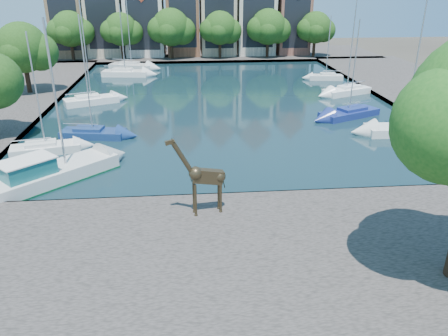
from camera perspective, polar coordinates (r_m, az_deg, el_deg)
The scene contains 30 objects.
ground at distance 27.23m, azimuth 3.90°, elevation -4.00°, with size 160.00×160.00×0.00m, color #38332B.
water_basin at distance 49.63m, azimuth -0.35°, elevation 8.80°, with size 38.00×50.00×0.08m, color black.
near_quay at distance 21.21m, azimuth 6.84°, elevation -12.05°, with size 50.00×14.00×0.50m, color #504945.
far_quay at distance 80.91m, azimuth -2.31°, elevation 14.60°, with size 60.00×16.00×0.50m, color #504945.
right_quay at distance 57.29m, azimuth 25.75°, elevation 8.70°, with size 14.00×52.00×0.50m, color #504945.
townhouse_west_end at distance 82.25m, azimuth -19.52°, elevation 18.50°, with size 5.44×9.18×14.93m.
townhouse_west_mid at distance 81.03m, azimuth -15.25°, elevation 19.55°, with size 5.94×9.18×16.79m.
townhouse_west_inner at distance 80.29m, azimuth -10.35°, elevation 19.30°, with size 6.43×9.18×15.15m.
townhouse_center at distance 79.97m, azimuth -5.46°, elevation 20.26°, with size 5.44×9.18×16.93m.
townhouse_east_inner at distance 80.23m, azimuth -0.88°, elevation 19.92°, with size 5.94×9.18×15.79m.
townhouse_east_mid at distance 80.95m, azimuth 4.01°, elevation 20.16°, with size 6.43×9.18×16.65m.
townhouse_east_end at distance 82.27m, azimuth 8.73°, elevation 19.32°, with size 5.44×9.18×14.43m.
far_tree_far_west at distance 76.84m, azimuth -19.41°, elevation 16.62°, with size 7.28×5.60×7.68m.
far_tree_west at distance 75.39m, azimuth -13.25°, elevation 17.10°, with size 6.76×5.20×7.36m.
far_tree_mid_west at distance 74.74m, azimuth -6.88°, elevation 17.64°, with size 7.80×6.00×8.00m.
far_tree_mid_east at distance 74.98m, azimuth -0.46°, elevation 17.68°, with size 7.02×5.40×7.52m.
far_tree_east at distance 76.04m, azimuth 5.86°, elevation 17.73°, with size 7.54×5.80×7.84m.
far_tree_far_east at distance 77.93m, azimuth 11.92°, elevation 17.39°, with size 6.76×5.20×7.36m.
side_tree_left_far at distance 55.33m, azimuth -24.73°, elevation 13.90°, with size 7.28×5.60×7.88m.
giraffe_statue at distance 23.61m, azimuth -2.72°, elevation -1.11°, with size 3.15×0.98×4.52m.
motorsailer at distance 30.92m, azimuth -22.05°, elevation -0.50°, with size 8.19×7.95×10.40m.
sailboat_left_a at distance 36.73m, azimuth -22.27°, elevation 2.62°, with size 5.43×2.92×9.12m.
sailboat_left_b at distance 39.07m, azimuth -16.75°, elevation 4.57°, with size 5.64×2.76×10.01m.
sailboat_left_c at distance 50.12m, azimuth -16.96°, elevation 8.67°, with size 5.95×4.06×11.69m.
sailboat_left_d at distance 64.24m, azimuth -12.77°, elevation 12.14°, with size 6.52×3.02×9.48m.
sailboat_left_e at distance 69.36m, azimuth -11.99°, elevation 13.01°, with size 6.91×4.26×10.36m.
sailboat_right_a at distance 41.32m, azimuth 22.59°, elevation 4.86°, with size 6.76×2.57×11.32m.
sailboat_right_b at distance 44.97m, azimuth 16.03°, elevation 7.06°, with size 6.57×4.60×9.19m.
sailboat_right_c at distance 54.21m, azimuth 15.76°, elevation 9.84°, with size 6.22×4.19×11.11m.
sailboat_right_d at distance 61.84m, azimuth 13.14°, elevation 11.64°, with size 4.60×2.09×8.26m.
Camera 1 is at (-3.99, -23.88, 12.47)m, focal length 35.00 mm.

